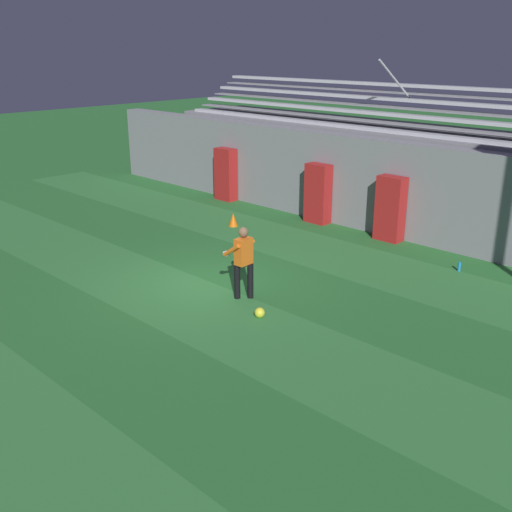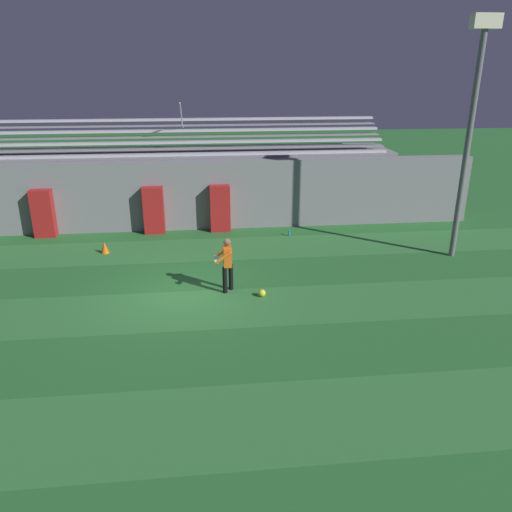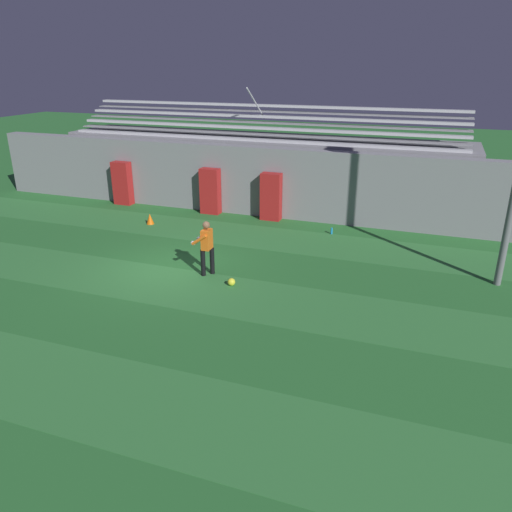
{
  "view_description": "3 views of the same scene",
  "coord_description": "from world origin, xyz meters",
  "px_view_note": "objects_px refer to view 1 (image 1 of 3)",
  "views": [
    {
      "loc": [
        10.17,
        -8.78,
        5.44
      ],
      "look_at": [
        0.91,
        0.8,
        0.71
      ],
      "focal_mm": 42.0,
      "sensor_mm": 36.0,
      "label": 1
    },
    {
      "loc": [
        0.66,
        -13.71,
        6.31
      ],
      "look_at": [
        2.22,
        0.66,
        0.84
      ],
      "focal_mm": 35.0,
      "sensor_mm": 36.0,
      "label": 2
    },
    {
      "loc": [
        7.35,
        -12.49,
        6.01
      ],
      "look_at": [
        2.79,
        0.15,
        0.74
      ],
      "focal_mm": 35.0,
      "sensor_mm": 36.0,
      "label": 3
    }
  ],
  "objects_px": {
    "padding_pillar_far_left": "(226,174)",
    "goalkeeper": "(243,258)",
    "padding_pillar_gate_right": "(390,209)",
    "soccer_ball": "(260,313)",
    "padding_pillar_gate_left": "(318,194)",
    "traffic_cone": "(233,220)",
    "water_bottle": "(459,267)"
  },
  "relations": [
    {
      "from": "soccer_ball",
      "to": "water_bottle",
      "type": "distance_m",
      "value": 5.75
    },
    {
      "from": "water_bottle",
      "to": "padding_pillar_gate_right",
      "type": "bearing_deg",
      "value": 160.2
    },
    {
      "from": "goalkeeper",
      "to": "soccer_ball",
      "type": "height_order",
      "value": "goalkeeper"
    },
    {
      "from": "padding_pillar_gate_left",
      "to": "water_bottle",
      "type": "bearing_deg",
      "value": -10.28
    },
    {
      "from": "padding_pillar_far_left",
      "to": "goalkeeper",
      "type": "bearing_deg",
      "value": -40.83
    },
    {
      "from": "water_bottle",
      "to": "goalkeeper",
      "type": "bearing_deg",
      "value": -118.81
    },
    {
      "from": "goalkeeper",
      "to": "traffic_cone",
      "type": "relative_size",
      "value": 3.98
    },
    {
      "from": "padding_pillar_gate_left",
      "to": "padding_pillar_gate_right",
      "type": "bearing_deg",
      "value": 0.0
    },
    {
      "from": "padding_pillar_gate_left",
      "to": "traffic_cone",
      "type": "distance_m",
      "value": 2.83
    },
    {
      "from": "soccer_ball",
      "to": "water_bottle",
      "type": "height_order",
      "value": "water_bottle"
    },
    {
      "from": "padding_pillar_gate_right",
      "to": "goalkeeper",
      "type": "xyz_separation_m",
      "value": [
        -0.04,
        -5.96,
        0.01
      ]
    },
    {
      "from": "padding_pillar_gate_right",
      "to": "traffic_cone",
      "type": "height_order",
      "value": "padding_pillar_gate_right"
    },
    {
      "from": "padding_pillar_far_left",
      "to": "soccer_ball",
      "type": "distance_m",
      "value": 10.22
    },
    {
      "from": "goalkeeper",
      "to": "traffic_cone",
      "type": "distance_m",
      "value": 5.72
    },
    {
      "from": "padding_pillar_gate_right",
      "to": "goalkeeper",
      "type": "bearing_deg",
      "value": -90.41
    },
    {
      "from": "soccer_ball",
      "to": "padding_pillar_far_left",
      "type": "bearing_deg",
      "value": 140.69
    },
    {
      "from": "padding_pillar_gate_left",
      "to": "soccer_ball",
      "type": "height_order",
      "value": "padding_pillar_gate_left"
    },
    {
      "from": "goalkeeper",
      "to": "soccer_ball",
      "type": "distance_m",
      "value": 1.39
    },
    {
      "from": "goalkeeper",
      "to": "water_bottle",
      "type": "bearing_deg",
      "value": 61.19
    },
    {
      "from": "goalkeeper",
      "to": "water_bottle",
      "type": "distance_m",
      "value": 5.75
    },
    {
      "from": "padding_pillar_gate_right",
      "to": "soccer_ball",
      "type": "xyz_separation_m",
      "value": [
        0.94,
        -6.45,
        -0.84
      ]
    },
    {
      "from": "padding_pillar_gate_right",
      "to": "padding_pillar_far_left",
      "type": "xyz_separation_m",
      "value": [
        -6.94,
        0.0,
        0.0
      ]
    },
    {
      "from": "water_bottle",
      "to": "padding_pillar_gate_left",
      "type": "bearing_deg",
      "value": 169.72
    },
    {
      "from": "goalkeeper",
      "to": "padding_pillar_gate_left",
      "type": "bearing_deg",
      "value": 113.72
    },
    {
      "from": "padding_pillar_gate_right",
      "to": "soccer_ball",
      "type": "distance_m",
      "value": 6.57
    },
    {
      "from": "soccer_ball",
      "to": "traffic_cone",
      "type": "distance_m",
      "value": 6.74
    },
    {
      "from": "traffic_cone",
      "to": "water_bottle",
      "type": "height_order",
      "value": "traffic_cone"
    },
    {
      "from": "padding_pillar_gate_left",
      "to": "traffic_cone",
      "type": "height_order",
      "value": "padding_pillar_gate_left"
    },
    {
      "from": "padding_pillar_gate_right",
      "to": "padding_pillar_far_left",
      "type": "bearing_deg",
      "value": 180.0
    },
    {
      "from": "padding_pillar_far_left",
      "to": "traffic_cone",
      "type": "height_order",
      "value": "padding_pillar_far_left"
    },
    {
      "from": "padding_pillar_gate_left",
      "to": "goalkeeper",
      "type": "distance_m",
      "value": 6.51
    },
    {
      "from": "padding_pillar_gate_left",
      "to": "soccer_ball",
      "type": "xyz_separation_m",
      "value": [
        3.6,
        -6.45,
        -0.84
      ]
    }
  ]
}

